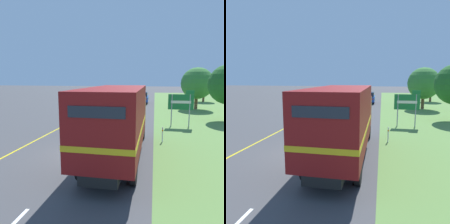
# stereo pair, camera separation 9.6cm
# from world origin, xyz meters

# --- Properties ---
(ground_plane) EXTENTS (200.00, 200.00, 0.00)m
(ground_plane) POSITION_xyz_m (0.00, 0.00, 0.00)
(ground_plane) COLOR #444447
(edge_line_yellow) EXTENTS (0.12, 67.00, 0.01)m
(edge_line_yellow) POSITION_xyz_m (-3.70, 17.98, 0.00)
(edge_line_yellow) COLOR yellow
(edge_line_yellow) RESTS_ON ground
(centre_dash_near) EXTENTS (0.12, 2.60, 0.01)m
(centre_dash_near) POSITION_xyz_m (0.00, 0.27, 0.00)
(centre_dash_near) COLOR white
(centre_dash_near) RESTS_ON ground
(centre_dash_mid_a) EXTENTS (0.12, 2.60, 0.01)m
(centre_dash_mid_a) POSITION_xyz_m (0.00, 6.87, 0.00)
(centre_dash_mid_a) COLOR white
(centre_dash_mid_a) RESTS_ON ground
(centre_dash_mid_b) EXTENTS (0.12, 2.60, 0.01)m
(centre_dash_mid_b) POSITION_xyz_m (0.00, 13.47, 0.00)
(centre_dash_mid_b) COLOR white
(centre_dash_mid_b) RESTS_ON ground
(centre_dash_far) EXTENTS (0.12, 2.60, 0.01)m
(centre_dash_far) POSITION_xyz_m (0.00, 20.07, 0.00)
(centre_dash_far) COLOR white
(centre_dash_far) RESTS_ON ground
(centre_dash_farthest) EXTENTS (0.12, 2.60, 0.01)m
(centre_dash_farthest) POSITION_xyz_m (0.00, 26.67, 0.00)
(centre_dash_farthest) COLOR white
(centre_dash_farthest) RESTS_ON ground
(horse_trailer_truck) EXTENTS (2.39, 8.72, 3.53)m
(horse_trailer_truck) POSITION_xyz_m (1.98, -0.28, 1.98)
(horse_trailer_truck) COLOR black
(horse_trailer_truck) RESTS_ON ground
(lead_car_white) EXTENTS (1.80, 4.00, 1.88)m
(lead_car_white) POSITION_xyz_m (-1.80, 13.54, 0.95)
(lead_car_white) COLOR black
(lead_car_white) RESTS_ON ground
(lead_car_blue_ahead) EXTENTS (1.80, 4.02, 1.78)m
(lead_car_blue_ahead) POSITION_xyz_m (1.82, 24.38, 0.91)
(lead_car_blue_ahead) COLOR black
(lead_car_blue_ahead) RESTS_ON ground
(lead_car_silver_ahead) EXTENTS (1.80, 4.11, 1.97)m
(lead_car_silver_ahead) POSITION_xyz_m (-2.08, 41.44, 0.99)
(lead_car_silver_ahead) COLOR black
(lead_car_silver_ahead) RESTS_ON ground
(highway_sign) EXTENTS (2.01, 0.09, 2.99)m
(highway_sign) POSITION_xyz_m (5.84, 7.86, 1.93)
(highway_sign) COLOR #9E9EA3
(highway_sign) RESTS_ON ground
(roadside_tree_mid) EXTENTS (4.00, 4.00, 5.31)m
(roadside_tree_mid) POSITION_xyz_m (8.95, 18.95, 3.30)
(roadside_tree_mid) COLOR brown
(roadside_tree_mid) RESTS_ON ground
(roadside_tree_far) EXTENTS (3.42, 3.42, 4.79)m
(roadside_tree_far) POSITION_xyz_m (11.88, 28.81, 3.06)
(roadside_tree_far) COLOR brown
(roadside_tree_far) RESTS_ON ground
(delineator_post) EXTENTS (0.08, 0.08, 0.95)m
(delineator_post) POSITION_xyz_m (4.23, 2.97, 0.51)
(delineator_post) COLOR white
(delineator_post) RESTS_ON ground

